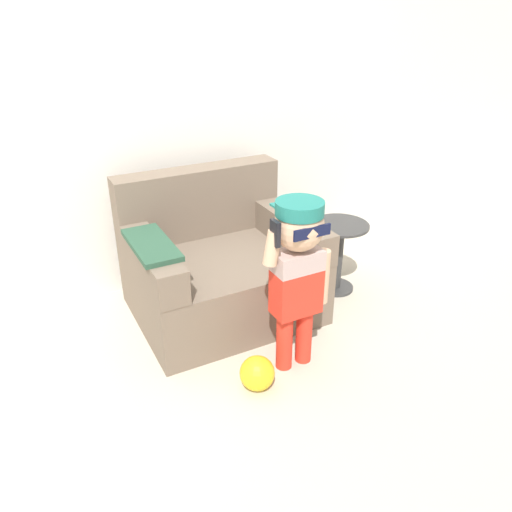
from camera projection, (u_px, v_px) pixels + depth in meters
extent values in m
plane|color=#BCB29E|center=(198.00, 318.00, 3.27)|extent=(10.00, 10.00, 0.00)
cube|color=silver|center=(151.00, 99.00, 3.17)|extent=(10.00, 0.05, 2.60)
cube|color=#6B5B4C|center=(223.00, 284.00, 3.25)|extent=(1.12, 0.93, 0.42)
cube|color=#6B5B4C|center=(198.00, 202.00, 3.35)|extent=(1.12, 0.18, 0.47)
cube|color=#6B5B4C|center=(153.00, 263.00, 2.84)|extent=(0.17, 0.74, 0.20)
cube|color=#6B5B4C|center=(294.00, 231.00, 3.23)|extent=(0.17, 0.74, 0.20)
cube|color=#284C38|center=(151.00, 245.00, 2.79)|extent=(0.21, 0.51, 0.03)
cylinder|color=red|center=(284.00, 341.00, 2.76)|extent=(0.09, 0.09, 0.35)
cylinder|color=red|center=(304.00, 335.00, 2.82)|extent=(0.09, 0.09, 0.35)
cube|color=red|center=(296.00, 291.00, 2.65)|extent=(0.26, 0.15, 0.26)
cube|color=#B29993|center=(297.00, 261.00, 2.57)|extent=(0.26, 0.15, 0.11)
sphere|color=tan|center=(299.00, 226.00, 2.48)|extent=(0.26, 0.26, 0.26)
cylinder|color=#1E7066|center=(300.00, 208.00, 2.44)|extent=(0.24, 0.24, 0.07)
cube|color=#1E7066|center=(287.00, 205.00, 2.54)|extent=(0.15, 0.12, 0.01)
cube|color=#0F1433|center=(312.00, 232.00, 2.38)|extent=(0.21, 0.01, 0.06)
cylinder|color=tan|center=(322.00, 277.00, 2.70)|extent=(0.07, 0.07, 0.31)
cylinder|color=tan|center=(272.00, 248.00, 2.46)|extent=(0.10, 0.07, 0.19)
cube|color=black|center=(275.00, 233.00, 2.41)|extent=(0.02, 0.07, 0.13)
cylinder|color=#333333|center=(335.00, 287.00, 3.61)|extent=(0.26, 0.26, 0.02)
cylinder|color=#333333|center=(338.00, 258.00, 3.51)|extent=(0.07, 0.07, 0.49)
cylinder|color=#333333|center=(340.00, 225.00, 3.39)|extent=(0.39, 0.39, 0.02)
sphere|color=yellow|center=(257.00, 373.00, 2.64)|extent=(0.19, 0.19, 0.19)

